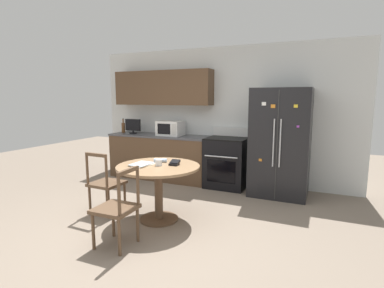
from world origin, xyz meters
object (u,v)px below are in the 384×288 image
Objects in this scene: refrigerator at (280,143)px; dining_chair_left at (106,184)px; microwave at (171,128)px; candle_glass at (159,163)px; dining_chair_near at (117,209)px; counter_bottle at (123,127)px; oven_range at (227,162)px; wallet at (175,163)px; countertop_tv at (133,126)px.

refrigerator reaches higher than dining_chair_left.
refrigerator is 2.15m from microwave.
dining_chair_near is at bearing -94.10° from candle_glass.
microwave is 2.88m from dining_chair_near.
oven_range is at bearing -0.82° from counter_bottle.
refrigerator is 2.00× the size of dining_chair_left.
wallet is at bearing -15.25° from dining_chair_near.
refrigerator is 1.67× the size of oven_range.
wallet is at bearing -95.71° from oven_range.
candle_glass is 0.21m from wallet.
wallet is (1.02, -1.78, -0.26)m from microwave.
dining_chair_left is 7.00× the size of wallet.
wallet is (-1.13, -1.68, -0.12)m from refrigerator.
dining_chair_near is 7.00× the size of wallet.
microwave reaches higher than candle_glass.
countertop_tv is (-2.06, -0.01, 0.59)m from oven_range.
dining_chair_near is at bearing -98.67° from oven_range.
dining_chair_near is at bearing -54.42° from counter_bottle.
oven_range is 3.07× the size of countertop_tv.
counter_bottle is (-1.15, 0.00, -0.03)m from microwave.
oven_range reaches higher than dining_chair_left.
counter_bottle is 2.35× the size of wallet.
counter_bottle reaches higher than microwave.
candle_glass is at bearing 8.11° from dining_chair_left.
dining_chair_left is (0.01, -1.99, -0.61)m from microwave.
candle_glass is at bearing -100.62° from oven_range.
dining_chair_left is 0.91m from candle_glass.
microwave is 0.53× the size of dining_chair_near.
oven_range is 1.92m from candle_glass.
wallet is (0.17, 0.12, -0.01)m from candle_glass.
counter_bottle is at bearing 34.46° from dining_chair_near.
oven_range is at bearing -1.53° from microwave.
countertop_tv reaches higher than oven_range.
refrigerator reaches higher than candle_glass.
oven_range is 2.24× the size of microwave.
countertop_tv is (-0.87, -0.04, 0.02)m from microwave.
dining_chair_near is 0.89m from candle_glass.
counter_bottle is at bearing 122.19° from dining_chair_left.
countertop_tv and counter_bottle have the same top height.
candle_glass is at bearing -66.07° from microwave.
microwave is 1.15m from counter_bottle.
counter_bottle is 3.41× the size of candle_glass.
oven_range is at bearing 175.94° from refrigerator.
refrigerator reaches higher than counter_bottle.
candle_glass is (1.99, -1.90, -0.22)m from counter_bottle.
dining_chair_left reaches higher than wallet.
microwave is (-1.19, 0.03, 0.58)m from oven_range.
dining_chair_near and dining_chair_left have the same top height.
dining_chair_left is at bearing -138.53° from refrigerator.
countertop_tv is 1.16× the size of counter_bottle.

